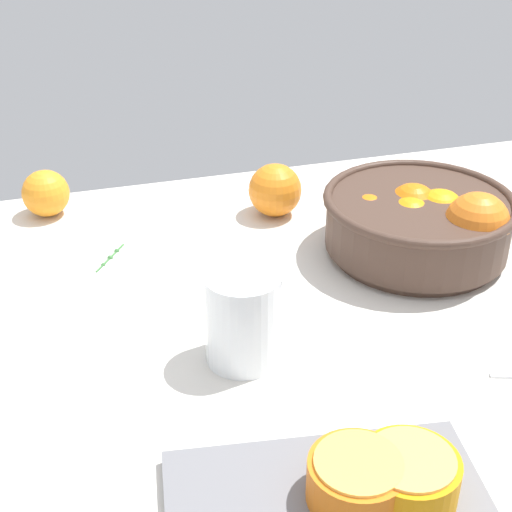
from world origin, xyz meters
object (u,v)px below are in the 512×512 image
(fruit_bowl, at_px, (420,222))
(orange_half_1, at_px, (357,480))
(second_glass, at_px, (243,324))
(loose_orange_3, at_px, (275,190))
(loose_orange_2, at_px, (46,193))
(orange_half_0, at_px, (409,476))

(fruit_bowl, distance_m, orange_half_1, 0.45)
(second_glass, distance_m, loose_orange_3, 0.35)
(loose_orange_2, xyz_separation_m, loose_orange_3, (0.32, -0.09, 0.00))
(second_glass, distance_m, orange_half_1, 0.23)
(orange_half_0, xyz_separation_m, orange_half_1, (-0.04, 0.01, 0.00))
(orange_half_1, bearing_deg, fruit_bowl, 56.66)
(orange_half_1, bearing_deg, second_glass, 98.63)
(fruit_bowl, height_order, orange_half_1, fruit_bowl)
(loose_orange_2, height_order, loose_orange_3, loose_orange_3)
(orange_half_1, distance_m, loose_orange_2, 0.68)
(fruit_bowl, xyz_separation_m, second_glass, (-0.28, -0.15, -0.00))
(loose_orange_3, bearing_deg, orange_half_0, -96.18)
(orange_half_1, bearing_deg, loose_orange_2, 108.93)
(fruit_bowl, bearing_deg, second_glass, -151.82)
(second_glass, bearing_deg, fruit_bowl, 28.18)
(second_glass, xyz_separation_m, orange_half_1, (0.03, -0.23, -0.01))
(fruit_bowl, bearing_deg, orange_half_1, -123.34)
(fruit_bowl, height_order, orange_half_0, fruit_bowl)
(second_glass, bearing_deg, loose_orange_2, 114.13)
(fruit_bowl, xyz_separation_m, loose_orange_2, (-0.47, 0.26, -0.01))
(loose_orange_2, bearing_deg, orange_half_1, -71.07)
(loose_orange_2, bearing_deg, fruit_bowl, -29.11)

